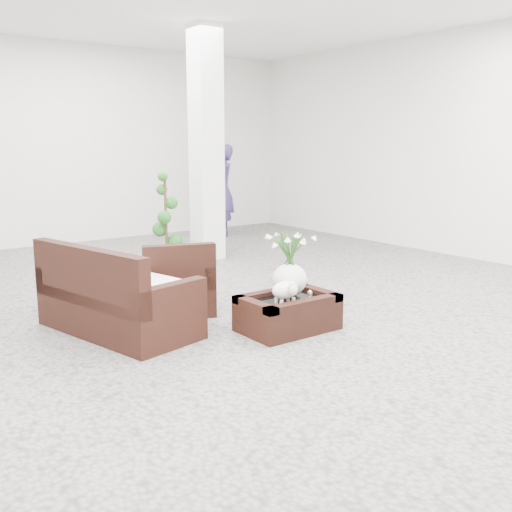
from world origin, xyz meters
TOP-DOWN VIEW (x-y plane):
  - ground at (0.00, 0.00)m, footprint 11.00×11.00m
  - column at (1.20, 2.80)m, footprint 0.40×0.40m
  - coffee_table at (-0.09, -0.74)m, footprint 0.90×0.60m
  - sheep_figurine at (-0.21, -0.84)m, footprint 0.28×0.23m
  - planter_narcissus at (0.01, -0.64)m, footprint 0.44×0.44m
  - tealight at (0.21, -0.72)m, footprint 0.04×0.04m
  - armchair at (-0.66, 0.45)m, footprint 0.92×0.90m
  - loveseat at (-1.41, 0.20)m, footprint 1.13×1.75m
  - topiary at (0.61, 3.04)m, footprint 0.35×0.35m
  - shopper at (2.63, 4.53)m, footprint 0.69×0.76m

SIDE VIEW (x-z plane):
  - ground at x=0.00m, z-range 0.00..0.00m
  - coffee_table at x=-0.09m, z-range 0.00..0.31m
  - tealight at x=0.21m, z-range 0.31..0.34m
  - armchair at x=-0.66m, z-range 0.00..0.78m
  - sheep_figurine at x=-0.21m, z-range 0.31..0.52m
  - loveseat at x=-1.41m, z-range 0.00..0.86m
  - topiary at x=0.61m, z-range 0.00..1.33m
  - planter_narcissus at x=0.01m, z-range 0.31..1.11m
  - shopper at x=2.63m, z-range 0.00..1.75m
  - column at x=1.20m, z-range 0.00..3.50m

